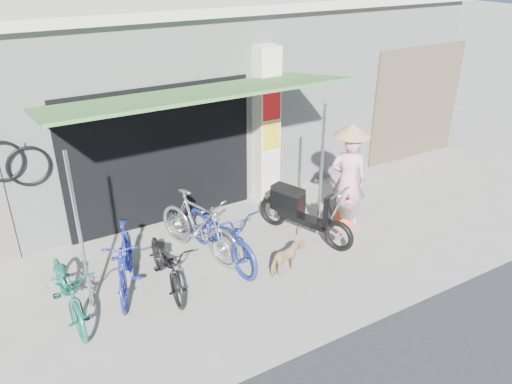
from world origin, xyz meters
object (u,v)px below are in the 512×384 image
bike_black (167,263)px  nun (348,177)px  bike_teal (68,288)px  bike_silver (198,225)px  moped (303,211)px  street_dog (288,258)px  bike_blue (125,261)px  bike_navy (221,232)px

bike_black → nun: 3.51m
bike_teal → bike_silver: bearing=11.7°
bike_black → moped: moped is taller
bike_teal → nun: 4.87m
bike_black → street_dog: bike_black is taller
bike_teal → bike_silver: size_ratio=0.92×
bike_blue → bike_navy: size_ratio=0.86×
bike_navy → bike_teal: bearing=177.4°
bike_blue → bike_black: size_ratio=1.05×
bike_silver → nun: 2.76m
bike_navy → nun: 2.50m
bike_teal → bike_silver: 2.19m
bike_teal → bike_blue: bearing=10.7°
bike_black → street_dog: size_ratio=2.62×
street_dog → bike_navy: bearing=25.9°
bike_teal → bike_black: size_ratio=1.07×
street_dog → nun: bearing=-81.5°
bike_black → bike_navy: size_ratio=0.82×
bike_navy → moped: 1.53m
bike_navy → street_dog: 1.12m
bike_blue → nun: size_ratio=0.87×
bike_silver → bike_black: bearing=-161.5°
bike_navy → bike_silver: bearing=120.4°
bike_silver → nun: size_ratio=0.96×
bike_blue → moped: size_ratio=0.91×
bike_navy → nun: bearing=-8.4°
bike_silver → street_dog: (0.96, -1.14, -0.30)m
bike_blue → bike_navy: 1.54m
bike_blue → bike_black: (0.54, -0.24, -0.08)m
bike_teal → street_dog: (3.09, -0.64, -0.19)m
bike_silver → street_dog: 1.52m
street_dog → nun: (1.75, 0.76, 0.68)m
bike_teal → moped: bearing=0.4°
bike_teal → moped: moped is taller
bike_blue → nun: nun is taller
bike_black → moped: 2.54m
bike_teal → bike_blue: (0.83, 0.18, 0.06)m
bike_black → bike_navy: bike_navy is taller
bike_teal → bike_black: 1.37m
bike_teal → nun: nun is taller
bike_blue → bike_navy: (1.54, 0.00, 0.01)m
bike_blue → street_dog: size_ratio=2.76×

